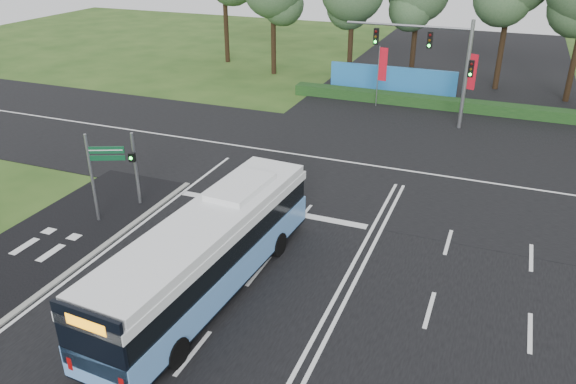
# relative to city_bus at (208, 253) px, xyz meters

# --- Properties ---
(ground) EXTENTS (120.00, 120.00, 0.00)m
(ground) POSITION_rel_city_bus_xyz_m (4.39, 1.85, -1.70)
(ground) COLOR #274918
(ground) RESTS_ON ground
(road_main) EXTENTS (20.00, 120.00, 0.04)m
(road_main) POSITION_rel_city_bus_xyz_m (4.39, 1.85, -1.68)
(road_main) COLOR black
(road_main) RESTS_ON ground
(road_cross) EXTENTS (120.00, 14.00, 0.05)m
(road_cross) POSITION_rel_city_bus_xyz_m (4.39, 13.85, -1.67)
(road_cross) COLOR black
(road_cross) RESTS_ON ground
(bike_path) EXTENTS (5.00, 18.00, 0.06)m
(bike_path) POSITION_rel_city_bus_xyz_m (-8.11, -1.15, -1.67)
(bike_path) COLOR black
(bike_path) RESTS_ON ground
(kerb_strip) EXTENTS (0.25, 18.00, 0.12)m
(kerb_strip) POSITION_rel_city_bus_xyz_m (-5.71, -1.15, -1.64)
(kerb_strip) COLOR gray
(kerb_strip) RESTS_ON ground
(city_bus) EXTENTS (3.15, 11.88, 3.38)m
(city_bus) POSITION_rel_city_bus_xyz_m (0.00, 0.00, 0.00)
(city_bus) COLOR #5F97DD
(city_bus) RESTS_ON ground
(pedestrian_signal) EXTENTS (0.33, 0.43, 3.64)m
(pedestrian_signal) POSITION_rel_city_bus_xyz_m (-6.71, 5.06, 0.29)
(pedestrian_signal) COLOR gray
(pedestrian_signal) RESTS_ON ground
(street_sign) EXTENTS (1.52, 0.72, 4.21)m
(street_sign) POSITION_rel_city_bus_xyz_m (-7.12, 3.08, 0.94)
(street_sign) COLOR gray
(street_sign) RESTS_ON ground
(banner_flag_left) EXTENTS (0.66, 0.10, 4.44)m
(banner_flag_left) POSITION_rel_city_bus_xyz_m (0.30, 25.14, 1.20)
(banner_flag_left) COLOR gray
(banner_flag_left) RESTS_ON ground
(banner_flag_mid) EXTENTS (0.62, 0.30, 4.51)m
(banner_flag_mid) POSITION_rel_city_bus_xyz_m (6.50, 24.97, 1.24)
(banner_flag_mid) COLOR gray
(banner_flag_mid) RESTS_ON ground
(traffic_light_gantry) EXTENTS (8.41, 0.28, 7.00)m
(traffic_light_gantry) POSITION_rel_city_bus_xyz_m (4.60, 22.35, 2.96)
(traffic_light_gantry) COLOR gray
(traffic_light_gantry) RESTS_ON ground
(hedge) EXTENTS (22.00, 1.20, 0.80)m
(hedge) POSITION_rel_city_bus_xyz_m (4.39, 26.35, -1.30)
(hedge) COLOR #123313
(hedge) RESTS_ON ground
(blue_hoarding) EXTENTS (10.00, 0.30, 2.20)m
(blue_hoarding) POSITION_rel_city_bus_xyz_m (0.39, 28.85, -0.60)
(blue_hoarding) COLOR #2270BC
(blue_hoarding) RESTS_ON ground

